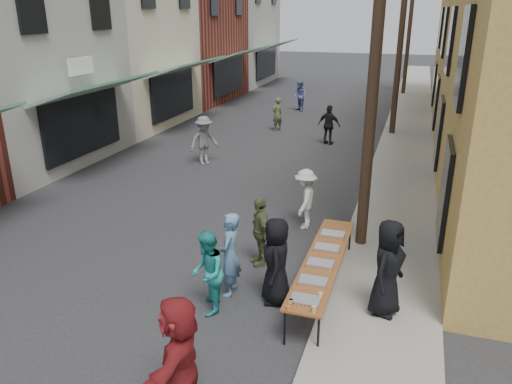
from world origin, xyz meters
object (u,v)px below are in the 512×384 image
Objects in this scene: utility_pole_far at (410,24)px; server at (388,268)px; guest_front_c at (207,273)px; serving_table at (323,261)px; guest_front_a at (276,261)px; catering_tray_sausage at (305,301)px; utility_pole_near at (376,55)px; utility_pole_mid at (401,32)px.

server is at bearing -88.39° from utility_pole_far.
server is at bearing 85.33° from guest_front_c.
guest_front_c is (-2.42, -27.70, -3.68)m from utility_pole_far.
guest_front_a is (-0.80, -0.60, 0.17)m from serving_table.
utility_pole_far is at bearing 88.91° from serving_table.
server is (1.26, 1.16, 0.23)m from catering_tray_sausage.
serving_table is 2.28× the size of guest_front_a.
server is at bearing 42.79° from catering_tray_sausage.
server reaches higher than guest_front_c.
server is at bearing 76.91° from guest_front_a.
serving_table is (-0.50, -2.36, -3.79)m from utility_pole_near.
utility_pole_far is 5.13× the size of guest_front_a.
serving_table is (-0.50, -14.36, -3.79)m from utility_pole_mid.
serving_table is at bearing -91.99° from utility_pole_mid.
utility_pole_mid reaches higher than guest_front_a.
utility_pole_near is 4.86m from guest_front_a.
utility_pole_mid is at bearing 88.01° from serving_table.
guest_front_a is at bearing 111.89° from server.
serving_table is 2.44× the size of guest_front_c.
utility_pole_near is 1.00× the size of utility_pole_far.
utility_pole_mid is 15.27m from server.
utility_pole_near is 5.76m from guest_front_c.
serving_table is (-0.50, -26.36, -3.79)m from utility_pole_far.
catering_tray_sausage is at bearing -90.00° from serving_table.
serving_table is 1.65m from catering_tray_sausage.
guest_front_a is at bearing -92.77° from utility_pole_far.
utility_pole_near reaches higher than guest_front_c.
server is (1.26, -0.49, 0.31)m from serving_table.
utility_pole_far is at bearing 155.33° from guest_front_c.
serving_table is at bearing 110.58° from guest_front_a.
catering_tray_sausage is at bearing 61.15° from guest_front_c.
utility_pole_far is at bearing 88.98° from catering_tray_sausage.
guest_front_a is at bearing -94.98° from utility_pole_mid.
catering_tray_sausage is 1.32m from guest_front_a.
utility_pole_near and utility_pole_far have the same top height.
utility_pole_near is at bearing -90.00° from utility_pole_far.
utility_pole_near is 5.13× the size of guest_front_a.
serving_table is 1.02m from guest_front_a.
utility_pole_near reaches higher than server.
server is (0.76, -14.85, -3.48)m from utility_pole_mid.
utility_pole_far is at bearing 90.00° from utility_pole_mid.
utility_pole_near is at bearing 139.93° from guest_front_a.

